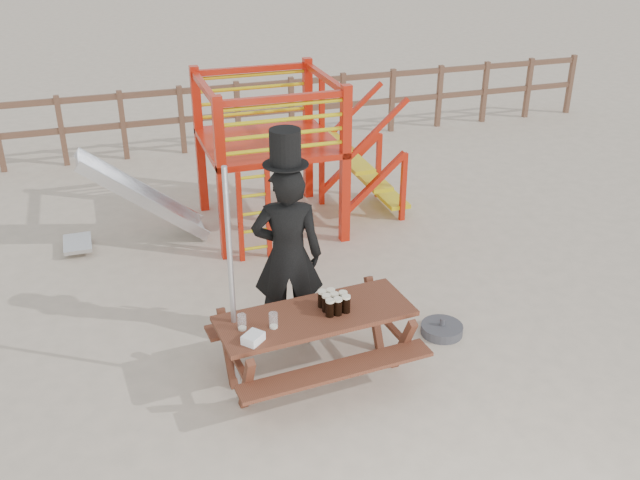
{
  "coord_description": "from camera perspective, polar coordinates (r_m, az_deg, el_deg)",
  "views": [
    {
      "loc": [
        -2.01,
        -5.24,
        4.25
      ],
      "look_at": [
        -0.0,
        0.8,
        1.09
      ],
      "focal_mm": 40.0,
      "sensor_mm": 36.0,
      "label": 1
    }
  ],
  "objects": [
    {
      "name": "empty_glasses",
      "position": [
        6.41,
        -5.01,
        -6.54
      ],
      "size": [
        0.35,
        0.14,
        0.15
      ],
      "color": "silver",
      "rests_on": "picnic_table"
    },
    {
      "name": "ground",
      "position": [
        7.04,
        2.12,
        -10.77
      ],
      "size": [
        60.0,
        60.0,
        0.0
      ],
      "primitive_type": "plane",
      "color": "#C3AF97",
      "rests_on": "ground"
    },
    {
      "name": "picnic_table",
      "position": [
        6.77,
        -0.37,
        -7.79
      ],
      "size": [
        1.92,
        1.4,
        0.71
      ],
      "rotation": [
        0.0,
        0.0,
        0.08
      ],
      "color": "brown",
      "rests_on": "ground"
    },
    {
      "name": "paper_bag",
      "position": [
        6.25,
        -5.37,
        -7.82
      ],
      "size": [
        0.23,
        0.22,
        0.08
      ],
      "primitive_type": "cube",
      "rotation": [
        0.0,
        0.0,
        0.72
      ],
      "color": "white",
      "rests_on": "picnic_table"
    },
    {
      "name": "stout_pints",
      "position": [
        6.64,
        1.11,
        -4.99
      ],
      "size": [
        0.26,
        0.26,
        0.17
      ],
      "color": "black",
      "rests_on": "picnic_table"
    },
    {
      "name": "back_fence",
      "position": [
        12.89,
        -8.83,
        10.26
      ],
      "size": [
        15.09,
        0.09,
        1.2
      ],
      "color": "brown",
      "rests_on": "ground"
    },
    {
      "name": "playground_fort",
      "position": [
        9.62,
        -4.53,
        7.0
      ],
      "size": [
        4.71,
        1.84,
        2.1
      ],
      "color": "red",
      "rests_on": "ground"
    },
    {
      "name": "metal_pole",
      "position": [
        6.36,
        -7.09,
        -3.49
      ],
      "size": [
        0.05,
        0.05,
        2.21
      ],
      "primitive_type": "cylinder",
      "color": "#B2B2B7",
      "rests_on": "ground"
    },
    {
      "name": "man_with_hat",
      "position": [
        7.05,
        -2.61,
        -0.92
      ],
      "size": [
        0.8,
        0.63,
        2.27
      ],
      "rotation": [
        0.0,
        0.0,
        2.88
      ],
      "color": "black",
      "rests_on": "ground"
    },
    {
      "name": "parasol_base",
      "position": [
        7.71,
        9.72,
        -7.05
      ],
      "size": [
        0.44,
        0.44,
        0.19
      ],
      "color": "#3B3B40",
      "rests_on": "ground"
    }
  ]
}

